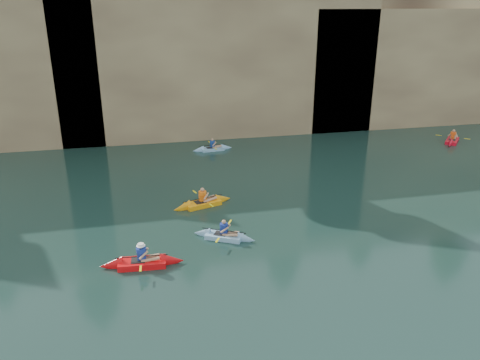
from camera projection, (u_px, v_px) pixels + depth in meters
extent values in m
plane|color=black|center=(289.00, 307.00, 16.19)|extent=(160.00, 160.00, 0.00)
cube|color=tan|center=(185.00, 49.00, 41.43)|extent=(70.00, 16.00, 12.00)
cube|color=tan|center=(223.00, 62.00, 35.19)|extent=(24.00, 2.40, 11.40)
cube|color=tan|center=(455.00, 65.00, 39.58)|extent=(26.00, 2.40, 9.84)
cube|color=black|center=(146.00, 121.00, 34.82)|extent=(3.50, 1.00, 3.20)
cube|color=black|center=(323.00, 104.00, 37.47)|extent=(5.00, 1.00, 4.50)
cube|color=red|center=(142.00, 263.00, 18.65)|extent=(2.61, 0.98, 0.29)
cone|color=red|center=(173.00, 260.00, 18.82)|extent=(0.96, 0.83, 0.77)
cone|color=red|center=(111.00, 265.00, 18.49)|extent=(0.96, 0.83, 0.77)
cube|color=black|center=(138.00, 260.00, 18.59)|extent=(0.58, 0.52, 0.04)
cube|color=navy|center=(141.00, 254.00, 18.51)|extent=(0.35, 0.24, 0.49)
sphere|color=tan|center=(141.00, 246.00, 18.39)|extent=(0.20, 0.20, 0.20)
cylinder|color=black|center=(142.00, 256.00, 18.55)|extent=(2.04, 0.18, 0.04)
cube|color=yellow|center=(143.00, 245.00, 19.40)|extent=(0.11, 0.42, 0.02)
cube|color=yellow|center=(141.00, 268.00, 17.70)|extent=(0.11, 0.42, 0.02)
cylinder|color=white|center=(141.00, 245.00, 18.37)|extent=(0.35, 0.35, 0.10)
cube|color=orange|center=(203.00, 203.00, 24.21)|extent=(2.63, 1.47, 0.27)
cone|color=orange|center=(223.00, 199.00, 24.75)|extent=(1.06, 0.97, 0.75)
cone|color=orange|center=(182.00, 208.00, 23.67)|extent=(1.06, 0.97, 0.75)
cube|color=black|center=(200.00, 202.00, 24.10)|extent=(0.66, 0.61, 0.04)
cube|color=orange|center=(203.00, 196.00, 24.07)|extent=(0.39, 0.31, 0.50)
sphere|color=tan|center=(202.00, 190.00, 23.94)|extent=(0.21, 0.21, 0.21)
cylinder|color=black|center=(203.00, 198.00, 24.11)|extent=(2.13, 0.67, 0.04)
cube|color=yellow|center=(195.00, 192.00, 24.93)|extent=(0.20, 0.43, 0.02)
cube|color=yellow|center=(211.00, 205.00, 23.29)|extent=(0.20, 0.43, 0.02)
cube|color=#7FB1D5|center=(224.00, 236.00, 20.83)|extent=(2.29, 1.68, 0.25)
cone|color=#7FB1D5|center=(247.00, 239.00, 20.57)|extent=(1.01, 0.97, 0.69)
cone|color=#7FB1D5|center=(202.00, 233.00, 21.09)|extent=(1.01, 0.97, 0.69)
cube|color=black|center=(221.00, 234.00, 20.84)|extent=(0.69, 0.64, 0.04)
cube|color=navy|center=(224.00, 229.00, 20.71)|extent=(0.37, 0.33, 0.46)
sphere|color=tan|center=(224.00, 222.00, 20.59)|extent=(0.19, 0.19, 0.19)
cylinder|color=black|center=(224.00, 231.00, 20.74)|extent=(1.81, 0.99, 0.04)
cube|color=yellow|center=(230.00, 222.00, 21.56)|extent=(0.27, 0.41, 0.02)
cube|color=yellow|center=(218.00, 240.00, 19.91)|extent=(0.27, 0.41, 0.02)
cube|color=red|center=(452.00, 141.00, 35.26)|extent=(2.32, 2.42, 0.27)
cone|color=red|center=(454.00, 137.00, 36.24)|extent=(1.16, 1.17, 0.74)
cone|color=red|center=(450.00, 144.00, 34.28)|extent=(1.16, 1.17, 0.74)
cube|color=black|center=(452.00, 140.00, 35.10)|extent=(0.71, 0.72, 0.04)
cube|color=#E75113|center=(453.00, 135.00, 35.12)|extent=(0.39, 0.40, 0.50)
sphere|color=tan|center=(454.00, 131.00, 34.99)|extent=(0.21, 0.21, 0.21)
cylinder|color=black|center=(453.00, 137.00, 35.16)|extent=(1.52, 1.64, 0.04)
cube|color=yellow|center=(439.00, 135.00, 35.63)|extent=(0.36, 0.34, 0.02)
cube|color=yellow|center=(467.00, 139.00, 34.69)|extent=(0.36, 0.34, 0.02)
cube|color=#84B5DD|center=(212.00, 149.00, 33.32)|extent=(2.29, 0.91, 0.24)
cone|color=#84B5DD|center=(227.00, 147.00, 33.63)|extent=(0.85, 0.74, 0.67)
cone|color=#84B5DD|center=(198.00, 150.00, 33.01)|extent=(0.85, 0.74, 0.67)
cube|color=black|center=(210.00, 148.00, 33.25)|extent=(0.59, 0.47, 0.04)
cube|color=navy|center=(212.00, 144.00, 33.20)|extent=(0.32, 0.22, 0.44)
sphere|color=tan|center=(212.00, 140.00, 33.09)|extent=(0.19, 0.19, 0.19)
cylinder|color=black|center=(212.00, 145.00, 33.23)|extent=(1.96, 0.23, 0.04)
cube|color=yellow|center=(209.00, 142.00, 34.01)|extent=(0.12, 0.43, 0.02)
cube|color=yellow|center=(216.00, 149.00, 32.45)|extent=(0.12, 0.43, 0.02)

